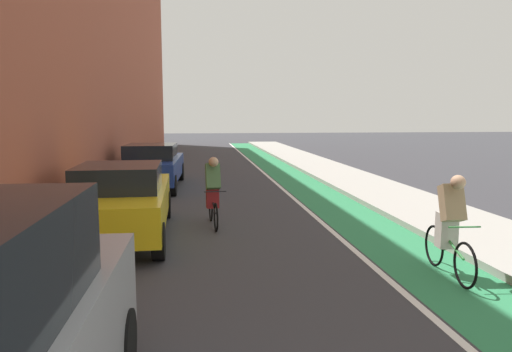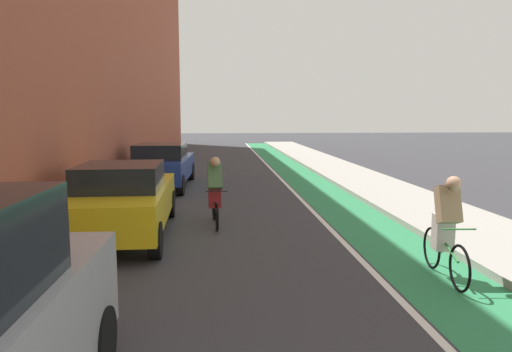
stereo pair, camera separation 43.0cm
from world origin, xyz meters
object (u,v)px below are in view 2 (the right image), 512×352
(parked_sedan_yellow_cab, at_px, (123,199))
(cyclist_mid, at_px, (446,227))
(parked_sedan_blue, at_px, (162,165))
(cyclist_trailing, at_px, (215,191))

(parked_sedan_yellow_cab, bearing_deg, cyclist_mid, -29.18)
(cyclist_mid, bearing_deg, parked_sedan_yellow_cab, 150.82)
(parked_sedan_blue, bearing_deg, cyclist_trailing, -72.37)
(cyclist_mid, distance_m, cyclist_trailing, 5.21)
(parked_sedan_yellow_cab, xyz_separation_m, parked_sedan_blue, (-0.00, 6.78, 0.00))
(parked_sedan_yellow_cab, relative_size, cyclist_mid, 2.65)
(parked_sedan_blue, height_order, cyclist_trailing, cyclist_trailing)
(cyclist_mid, xyz_separation_m, cyclist_trailing, (-3.54, 3.83, -0.01))
(parked_sedan_blue, relative_size, cyclist_mid, 2.77)
(cyclist_trailing, bearing_deg, parked_sedan_yellow_cab, -157.28)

